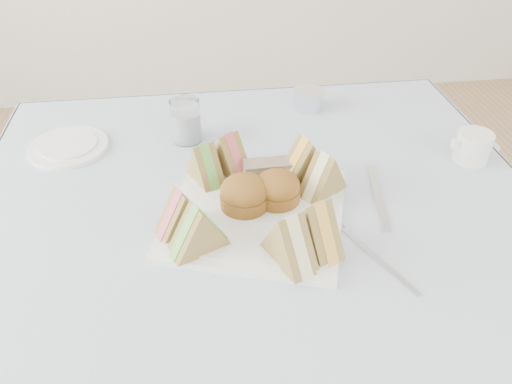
{
  "coord_description": "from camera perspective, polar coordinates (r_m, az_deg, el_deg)",
  "views": [
    {
      "loc": [
        -0.09,
        -0.63,
        1.29
      ],
      "look_at": [
        -0.0,
        0.02,
        0.8
      ],
      "focal_mm": 35.0,
      "sensor_mm": 36.0,
      "label": 1
    }
  ],
  "objects": [
    {
      "name": "table",
      "position": [
        1.12,
        0.4,
        -18.35
      ],
      "size": [
        0.9,
        0.9,
        0.74
      ],
      "primitive_type": "cube",
      "color": "brown",
      "rests_on": "floor"
    },
    {
      "name": "tablecloth",
      "position": [
        0.84,
        0.5,
        -3.82
      ],
      "size": [
        1.02,
        1.02,
        0.01
      ],
      "primitive_type": "cube",
      "color": "silver",
      "rests_on": "table"
    },
    {
      "name": "serving_plate",
      "position": [
        0.85,
        -0.0,
        -2.36
      ],
      "size": [
        0.36,
        0.36,
        0.01
      ],
      "primitive_type": "cube",
      "rotation": [
        0.0,
        0.0,
        -0.31
      ],
      "color": "white",
      "rests_on": "tablecloth"
    },
    {
      "name": "sandwich_fl_a",
      "position": [
        0.79,
        -8.48,
        -2.11
      ],
      "size": [
        0.1,
        0.07,
        0.08
      ],
      "primitive_type": null,
      "rotation": [
        0.0,
        0.0,
        0.43
      ],
      "color": "olive",
      "rests_on": "serving_plate"
    },
    {
      "name": "sandwich_fl_b",
      "position": [
        0.76,
        -6.66,
        -4.03
      ],
      "size": [
        0.1,
        0.08,
        0.08
      ],
      "primitive_type": null,
      "rotation": [
        0.0,
        0.0,
        0.41
      ],
      "color": "olive",
      "rests_on": "serving_plate"
    },
    {
      "name": "sandwich_fr_a",
      "position": [
        0.76,
        6.98,
        -3.69
      ],
      "size": [
        0.08,
        0.11,
        0.09
      ],
      "primitive_type": null,
      "rotation": [
        0.0,
        0.0,
        -1.18
      ],
      "color": "olive",
      "rests_on": "serving_plate"
    },
    {
      "name": "sandwich_fr_b",
      "position": [
        0.73,
        3.89,
        -5.23
      ],
      "size": [
        0.08,
        0.11,
        0.09
      ],
      "primitive_type": null,
      "rotation": [
        0.0,
        0.0,
        -1.14
      ],
      "color": "olive",
      "rests_on": "serving_plate"
    },
    {
      "name": "sandwich_bl_a",
      "position": [
        0.9,
        -5.88,
        3.41
      ],
      "size": [
        0.07,
        0.1,
        0.08
      ],
      "primitive_type": null,
      "rotation": [
        0.0,
        0.0,
        1.98
      ],
      "color": "olive",
      "rests_on": "serving_plate"
    },
    {
      "name": "sandwich_bl_b",
      "position": [
        0.92,
        -3.1,
        4.54
      ],
      "size": [
        0.08,
        0.1,
        0.08
      ],
      "primitive_type": null,
      "rotation": [
        0.0,
        0.0,
        2.14
      ],
      "color": "olive",
      "rests_on": "serving_plate"
    },
    {
      "name": "sandwich_br_a",
      "position": [
        0.87,
        7.72,
        2.12
      ],
      "size": [
        0.1,
        0.09,
        0.08
      ],
      "primitive_type": null,
      "rotation": [
        0.0,
        0.0,
        -2.5
      ],
      "color": "olive",
      "rests_on": "serving_plate"
    },
    {
      "name": "sandwich_br_b",
      "position": [
        0.9,
        5.58,
        3.82
      ],
      "size": [
        0.11,
        0.08,
        0.09
      ],
      "primitive_type": null,
      "rotation": [
        0.0,
        0.0,
        -2.77
      ],
      "color": "olive",
      "rests_on": "serving_plate"
    },
    {
      "name": "scone_left",
      "position": [
        0.84,
        -1.33,
        -0.17
      ],
      "size": [
        0.11,
        0.11,
        0.06
      ],
      "primitive_type": "cylinder",
      "rotation": [
        0.0,
        0.0,
        -0.35
      ],
      "color": "brown",
      "rests_on": "serving_plate"
    },
    {
      "name": "scone_right",
      "position": [
        0.85,
        2.43,
        0.41
      ],
      "size": [
        0.09,
        0.09,
        0.05
      ],
      "primitive_type": "cylinder",
      "rotation": [
        0.0,
        0.0,
        0.18
      ],
      "color": "brown",
      "rests_on": "serving_plate"
    },
    {
      "name": "pastry_slice",
      "position": [
        0.9,
        1.32,
        2.39
      ],
      "size": [
        0.09,
        0.04,
        0.04
      ],
      "primitive_type": "cube",
      "rotation": [
        0.0,
        0.0,
        0.01
      ],
      "color": "tan",
      "rests_on": "serving_plate"
    },
    {
      "name": "side_plate",
      "position": [
        1.09,
        -20.65,
        4.85
      ],
      "size": [
        0.19,
        0.19,
        0.01
      ],
      "primitive_type": "cylinder",
      "rotation": [
        0.0,
        0.0,
        0.17
      ],
      "color": "white",
      "rests_on": "tablecloth"
    },
    {
      "name": "water_glass",
      "position": [
        1.04,
        -8.02,
        8.07
      ],
      "size": [
        0.08,
        0.08,
        0.09
      ],
      "primitive_type": "cylinder",
      "rotation": [
        0.0,
        0.0,
        -0.28
      ],
      "color": "white",
      "rests_on": "tablecloth"
    },
    {
      "name": "tea_strainer",
      "position": [
        1.18,
        6.02,
        10.34
      ],
      "size": [
        0.09,
        0.09,
        0.04
      ],
      "primitive_type": "cylinder",
      "rotation": [
        0.0,
        0.0,
        0.27
      ],
      "color": "silver",
      "rests_on": "tablecloth"
    },
    {
      "name": "knife",
      "position": [
        0.92,
        13.81,
        -0.52
      ],
      "size": [
        0.05,
        0.19,
        0.0
      ],
      "primitive_type": "cube",
      "rotation": [
        0.0,
        0.0,
        -0.18
      ],
      "color": "silver",
      "rests_on": "tablecloth"
    },
    {
      "name": "fork",
      "position": [
        0.8,
        13.8,
        -7.53
      ],
      "size": [
        0.08,
        0.16,
        0.0
      ],
      "primitive_type": "cube",
      "rotation": [
        0.0,
        0.0,
        0.42
      ],
      "color": "silver",
      "rests_on": "tablecloth"
    },
    {
      "name": "creamer_jug",
      "position": [
        1.07,
        23.55,
        4.76
      ],
      "size": [
        0.07,
        0.07,
        0.06
      ],
      "primitive_type": "cylinder",
      "rotation": [
        0.0,
        0.0,
        0.07
      ],
      "color": "white",
      "rests_on": "tablecloth"
    }
  ]
}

